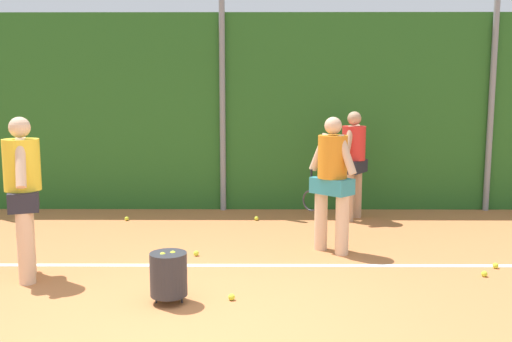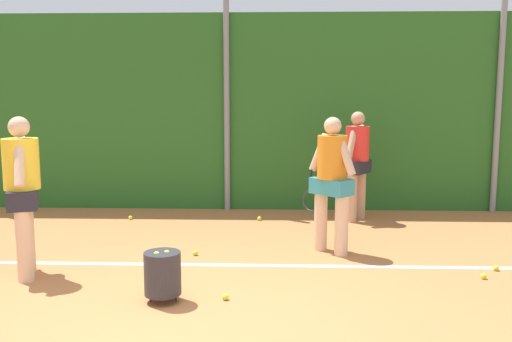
% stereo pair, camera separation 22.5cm
% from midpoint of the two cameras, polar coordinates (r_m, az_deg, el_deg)
% --- Properties ---
extents(ground_plane, '(24.28, 24.28, 0.00)m').
position_cam_midpoint_polar(ground_plane, '(6.50, -6.30, -10.31)').
color(ground_plane, '#C67542').
extents(hedge_fence_backdrop, '(15.78, 0.25, 3.35)m').
position_cam_midpoint_polar(hedge_fence_backdrop, '(9.83, -3.99, 5.88)').
color(hedge_fence_backdrop, '#286023').
rests_on(hedge_fence_backdrop, ground_plane).
extents(fence_post_center, '(0.10, 0.10, 3.74)m').
position_cam_midpoint_polar(fence_post_center, '(9.65, -4.08, 6.99)').
color(fence_post_center, gray).
rests_on(fence_post_center, ground_plane).
extents(fence_post_right, '(0.10, 0.10, 3.74)m').
position_cam_midpoint_polar(fence_post_right, '(10.35, 22.10, 6.49)').
color(fence_post_right, gray).
rests_on(fence_post_right, ground_plane).
extents(court_baseline_paint, '(11.53, 0.10, 0.01)m').
position_cam_midpoint_polar(court_baseline_paint, '(6.80, -5.99, -9.44)').
color(court_baseline_paint, white).
rests_on(court_baseline_paint, ground_plane).
extents(player_foreground_near, '(0.47, 0.76, 1.78)m').
position_cam_midpoint_polar(player_foreground_near, '(6.63, -23.36, -1.71)').
color(player_foreground_near, beige).
rests_on(player_foreground_near, ground_plane).
extents(player_midcourt, '(0.64, 0.57, 1.73)m').
position_cam_midpoint_polar(player_midcourt, '(7.17, 6.78, -0.64)').
color(player_midcourt, beige).
rests_on(player_midcourt, ground_plane).
extents(player_backcourt_far, '(0.52, 0.64, 1.73)m').
position_cam_midpoint_polar(player_backcourt_far, '(9.09, 9.10, 1.18)').
color(player_backcourt_far, tan).
rests_on(player_backcourt_far, ground_plane).
extents(ball_hopper, '(0.36, 0.36, 0.51)m').
position_cam_midpoint_polar(ball_hopper, '(5.63, -9.97, -10.20)').
color(ball_hopper, '#2D2D33').
rests_on(ball_hopper, ground_plane).
extents(tennis_ball_0, '(0.07, 0.07, 0.07)m').
position_cam_midpoint_polar(tennis_ball_0, '(5.71, -3.64, -12.59)').
color(tennis_ball_0, '#CCDB33').
rests_on(tennis_ball_0, ground_plane).
extents(tennis_ball_1, '(0.07, 0.07, 0.07)m').
position_cam_midpoint_polar(tennis_ball_1, '(9.28, -13.60, -4.69)').
color(tennis_ball_1, '#CCDB33').
rests_on(tennis_ball_1, ground_plane).
extents(tennis_ball_2, '(0.07, 0.07, 0.07)m').
position_cam_midpoint_polar(tennis_ball_2, '(7.19, -6.96, -8.26)').
color(tennis_ball_2, '#CCDB33').
rests_on(tennis_ball_2, ground_plane).
extents(tennis_ball_5, '(0.07, 0.07, 0.07)m').
position_cam_midpoint_polar(tennis_ball_5, '(7.17, 22.20, -8.84)').
color(tennis_ball_5, '#CCDB33').
rests_on(tennis_ball_5, ground_plane).
extents(tennis_ball_6, '(0.07, 0.07, 0.07)m').
position_cam_midpoint_polar(tennis_ball_6, '(9.04, -0.67, -4.81)').
color(tennis_ball_6, '#CCDB33').
rests_on(tennis_ball_6, ground_plane).
extents(tennis_ball_10, '(0.07, 0.07, 0.07)m').
position_cam_midpoint_polar(tennis_ball_10, '(6.82, 21.17, -9.66)').
color(tennis_ball_10, '#CCDB33').
rests_on(tennis_ball_10, ground_plane).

